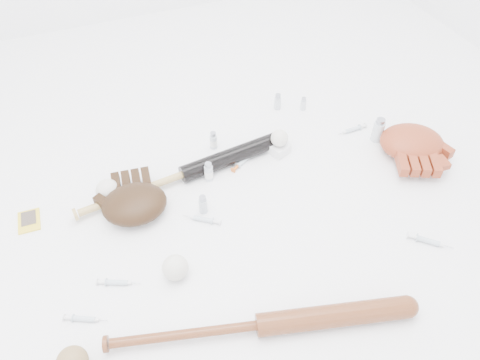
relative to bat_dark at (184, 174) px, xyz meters
name	(u,v)px	position (x,y,z in m)	size (l,w,h in m)	color
bat_dark	(184,174)	(0.00, 0.00, 0.00)	(0.85, 0.06, 0.06)	black
bat_wood	(260,325)	(0.02, -0.64, 0.00)	(0.90, 0.07, 0.07)	brown
glove_dark	(134,204)	(-0.20, -0.09, 0.02)	(0.26, 0.26, 0.09)	black
glove_tan	(412,142)	(0.85, -0.19, 0.02)	(0.29, 0.29, 0.10)	maroon
trading_card	(29,221)	(-0.55, 0.01, -0.03)	(0.07, 0.10, 0.01)	gold
pedestal	(279,148)	(0.38, 0.01, -0.01)	(0.07, 0.07, 0.04)	white
baseball_on_pedestal	(279,138)	(0.38, 0.01, 0.04)	(0.07, 0.07, 0.07)	beige
baseball_left	(113,212)	(-0.27, -0.08, 0.00)	(0.07, 0.07, 0.07)	beige
baseball_upper	(108,190)	(-0.27, 0.01, 0.01)	(0.08, 0.08, 0.08)	beige
baseball_mid	(175,268)	(-0.15, -0.38, 0.01)	(0.08, 0.08, 0.08)	beige
syringe_0	(84,319)	(-0.43, -0.42, -0.02)	(0.14, 0.02, 0.02)	#ADBCC6
syringe_1	(203,219)	(0.00, -0.21, -0.02)	(0.15, 0.03, 0.02)	#ADBCC6
syringe_2	(243,161)	(0.23, 0.00, -0.02)	(0.15, 0.03, 0.02)	#ADBCC6
syringe_3	(428,241)	(0.65, -0.57, -0.02)	(0.16, 0.03, 0.02)	#ADBCC6
syringe_4	(353,129)	(0.72, 0.01, -0.02)	(0.15, 0.03, 0.02)	#ADBCC6
syringe_5	(117,282)	(-0.32, -0.34, -0.02)	(0.15, 0.03, 0.02)	#ADBCC6
vial_0	(213,140)	(0.16, 0.13, 0.01)	(0.03, 0.03, 0.08)	silver
vial_1	(303,104)	(0.60, 0.21, 0.00)	(0.02, 0.02, 0.06)	silver
vial_2	(209,171)	(0.08, -0.03, 0.01)	(0.03, 0.03, 0.08)	silver
vial_3	(378,130)	(0.78, -0.07, 0.02)	(0.04, 0.04, 0.10)	silver
vial_4	(203,204)	(0.01, -0.17, 0.01)	(0.03, 0.03, 0.07)	silver
vial_5	(278,102)	(0.50, 0.26, 0.01)	(0.03, 0.03, 0.07)	silver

